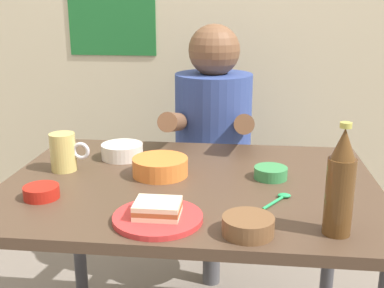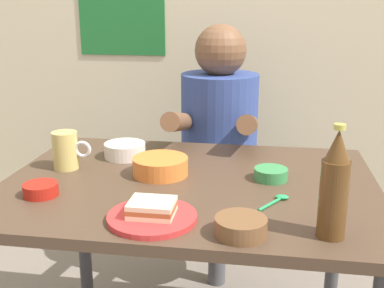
{
  "view_description": "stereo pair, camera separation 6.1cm",
  "coord_description": "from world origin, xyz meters",
  "px_view_note": "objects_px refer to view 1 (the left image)",
  "views": [
    {
      "loc": [
        0.15,
        -1.31,
        1.25
      ],
      "look_at": [
        0.0,
        0.05,
        0.84
      ],
      "focal_mm": 44.36,
      "sensor_mm": 36.0,
      "label": 1
    },
    {
      "loc": [
        0.21,
        -1.3,
        1.25
      ],
      "look_at": [
        0.0,
        0.05,
        0.84
      ],
      "focal_mm": 44.36,
      "sensor_mm": 36.0,
      "label": 2
    }
  ],
  "objects_px": {
    "beer_mug": "(64,152)",
    "plate_orange": "(158,218)",
    "soup_bowl_orange": "(160,166)",
    "dining_table": "(190,210)",
    "stool": "(212,213)",
    "person_seated": "(213,123)",
    "beer_bottle": "(340,185)",
    "sandwich": "(158,208)"
  },
  "relations": [
    {
      "from": "dining_table",
      "to": "plate_orange",
      "type": "bearing_deg",
      "value": -99.73
    },
    {
      "from": "beer_bottle",
      "to": "beer_mug",
      "type": "bearing_deg",
      "value": 156.06
    },
    {
      "from": "stool",
      "to": "person_seated",
      "type": "relative_size",
      "value": 0.63
    },
    {
      "from": "stool",
      "to": "plate_orange",
      "type": "bearing_deg",
      "value": -94.52
    },
    {
      "from": "plate_orange",
      "to": "stool",
      "type": "bearing_deg",
      "value": 85.48
    },
    {
      "from": "beer_mug",
      "to": "soup_bowl_orange",
      "type": "distance_m",
      "value": 0.31
    },
    {
      "from": "beer_mug",
      "to": "beer_bottle",
      "type": "height_order",
      "value": "beer_bottle"
    },
    {
      "from": "beer_bottle",
      "to": "soup_bowl_orange",
      "type": "bearing_deg",
      "value": 144.49
    },
    {
      "from": "plate_orange",
      "to": "soup_bowl_orange",
      "type": "bearing_deg",
      "value": 98.99
    },
    {
      "from": "sandwich",
      "to": "plate_orange",
      "type": "bearing_deg",
      "value": 0.0
    },
    {
      "from": "dining_table",
      "to": "sandwich",
      "type": "xyz_separation_m",
      "value": [
        -0.05,
        -0.27,
        0.13
      ]
    },
    {
      "from": "plate_orange",
      "to": "sandwich",
      "type": "xyz_separation_m",
      "value": [
        0.0,
        0.0,
        0.02
      ]
    },
    {
      "from": "person_seated",
      "to": "sandwich",
      "type": "bearing_deg",
      "value": -94.58
    },
    {
      "from": "soup_bowl_orange",
      "to": "dining_table",
      "type": "bearing_deg",
      "value": -22.7
    },
    {
      "from": "dining_table",
      "to": "sandwich",
      "type": "relative_size",
      "value": 10.0
    },
    {
      "from": "plate_orange",
      "to": "beer_bottle",
      "type": "distance_m",
      "value": 0.43
    },
    {
      "from": "person_seated",
      "to": "sandwich",
      "type": "height_order",
      "value": "person_seated"
    },
    {
      "from": "plate_orange",
      "to": "beer_mug",
      "type": "relative_size",
      "value": 1.75
    },
    {
      "from": "plate_orange",
      "to": "person_seated",
      "type": "bearing_deg",
      "value": 85.42
    },
    {
      "from": "stool",
      "to": "sandwich",
      "type": "relative_size",
      "value": 4.09
    },
    {
      "from": "stool",
      "to": "beer_mug",
      "type": "relative_size",
      "value": 3.57
    },
    {
      "from": "dining_table",
      "to": "stool",
      "type": "xyz_separation_m",
      "value": [
        0.02,
        0.63,
        -0.3
      ]
    },
    {
      "from": "beer_mug",
      "to": "stool",
      "type": "bearing_deg",
      "value": 53.55
    },
    {
      "from": "dining_table",
      "to": "plate_orange",
      "type": "relative_size",
      "value": 5.0
    },
    {
      "from": "person_seated",
      "to": "beer_bottle",
      "type": "bearing_deg",
      "value": -69.19
    },
    {
      "from": "dining_table",
      "to": "person_seated",
      "type": "relative_size",
      "value": 1.53
    },
    {
      "from": "dining_table",
      "to": "beer_mug",
      "type": "xyz_separation_m",
      "value": [
        -0.4,
        0.05,
        0.15
      ]
    },
    {
      "from": "soup_bowl_orange",
      "to": "sandwich",
      "type": "bearing_deg",
      "value": -81.01
    },
    {
      "from": "stool",
      "to": "soup_bowl_orange",
      "type": "relative_size",
      "value": 2.65
    },
    {
      "from": "person_seated",
      "to": "beer_mug",
      "type": "bearing_deg",
      "value": -126.99
    },
    {
      "from": "dining_table",
      "to": "plate_orange",
      "type": "distance_m",
      "value": 0.3
    },
    {
      "from": "stool",
      "to": "beer_bottle",
      "type": "bearing_deg",
      "value": -69.42
    },
    {
      "from": "stool",
      "to": "person_seated",
      "type": "xyz_separation_m",
      "value": [
        -0.0,
        -0.01,
        0.42
      ]
    },
    {
      "from": "dining_table",
      "to": "beer_mug",
      "type": "bearing_deg",
      "value": 172.86
    },
    {
      "from": "sandwich",
      "to": "beer_mug",
      "type": "relative_size",
      "value": 0.87
    },
    {
      "from": "beer_mug",
      "to": "dining_table",
      "type": "bearing_deg",
      "value": -7.14
    },
    {
      "from": "beer_mug",
      "to": "beer_bottle",
      "type": "distance_m",
      "value": 0.85
    },
    {
      "from": "beer_mug",
      "to": "plate_orange",
      "type": "bearing_deg",
      "value": -42.33
    },
    {
      "from": "person_seated",
      "to": "plate_orange",
      "type": "relative_size",
      "value": 3.27
    },
    {
      "from": "stool",
      "to": "soup_bowl_orange",
      "type": "height_order",
      "value": "soup_bowl_orange"
    },
    {
      "from": "plate_orange",
      "to": "beer_bottle",
      "type": "xyz_separation_m",
      "value": [
        0.42,
        -0.02,
        0.11
      ]
    },
    {
      "from": "soup_bowl_orange",
      "to": "plate_orange",
      "type": "bearing_deg",
      "value": -81.01
    }
  ]
}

